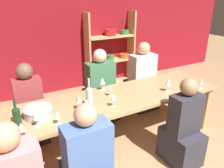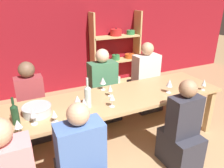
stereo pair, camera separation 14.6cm
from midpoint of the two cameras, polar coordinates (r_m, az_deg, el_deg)
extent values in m
cube|color=maroon|center=(4.71, -9.38, 14.55)|extent=(8.80, 0.06, 2.70)
cube|color=tan|center=(4.74, -4.15, 8.28)|extent=(0.04, 0.30, 1.64)
cube|color=tan|center=(5.24, 7.32, 9.50)|extent=(0.04, 0.30, 1.64)
cube|color=tan|center=(5.21, 1.76, 0.35)|extent=(1.11, 0.30, 0.04)
cylinder|color=#235BAD|center=(5.02, -1.97, 0.61)|extent=(0.19, 0.19, 0.14)
sphere|color=black|center=(5.00, -1.98, 1.49)|extent=(0.02, 0.02, 0.02)
cylinder|color=silver|center=(5.18, 1.77, 1.14)|extent=(0.23, 0.23, 0.12)
sphere|color=black|center=(5.15, 1.78, 1.88)|extent=(0.02, 0.02, 0.02)
cube|color=tan|center=(5.03, 1.83, 6.14)|extent=(1.11, 0.30, 0.04)
cylinder|color=red|center=(4.86, -2.05, 6.34)|extent=(0.17, 0.17, 0.09)
sphere|color=black|center=(4.84, -2.06, 7.00)|extent=(0.02, 0.02, 0.02)
cylinder|color=#338447|center=(5.01, 1.84, 6.96)|extent=(0.18, 0.18, 0.11)
sphere|color=black|center=(4.99, 1.85, 7.73)|extent=(0.02, 0.02, 0.02)
cylinder|color=#E0561E|center=(5.19, 5.49, 7.28)|extent=(0.23, 0.23, 0.09)
sphere|color=black|center=(5.17, 5.51, 7.91)|extent=(0.02, 0.02, 0.02)
cube|color=tan|center=(4.91, 1.91, 12.28)|extent=(1.11, 0.30, 0.04)
cylinder|color=red|center=(4.89, 1.92, 13.30)|extent=(0.25, 0.25, 0.14)
sphere|color=black|center=(4.88, 1.94, 14.26)|extent=(0.02, 0.02, 0.02)
cylinder|color=#338447|center=(5.07, 5.72, 13.28)|extent=(0.18, 0.18, 0.10)
sphere|color=black|center=(5.07, 5.75, 13.96)|extent=(0.02, 0.02, 0.02)
cube|color=tan|center=(2.85, 2.35, -3.87)|extent=(2.98, 0.81, 0.04)
cube|color=tan|center=(3.63, 25.05, -6.44)|extent=(0.08, 0.08, 0.68)
cube|color=tan|center=(3.04, -25.80, -12.28)|extent=(0.08, 0.08, 0.68)
cube|color=tan|center=(4.01, 18.08, -2.65)|extent=(0.08, 0.08, 0.68)
cylinder|color=#B7BABC|center=(2.54, -17.46, -6.56)|extent=(0.31, 0.31, 0.10)
torus|color=#B7BABC|center=(2.52, -17.59, -5.62)|extent=(0.32, 0.32, 0.01)
cylinder|color=#B2C6C1|center=(2.56, -4.70, -3.64)|extent=(0.08, 0.08, 0.24)
cone|color=#B2C6C1|center=(2.50, -4.79, -0.83)|extent=(0.08, 0.08, 0.04)
cylinder|color=#B2C6C1|center=(2.48, -4.84, 0.56)|extent=(0.03, 0.03, 0.09)
cylinder|color=#19381E|center=(2.41, -22.37, -7.69)|extent=(0.07, 0.07, 0.19)
cone|color=#19381E|center=(2.36, -22.77, -5.29)|extent=(0.07, 0.07, 0.03)
cylinder|color=#19381E|center=(2.34, -22.96, -4.12)|extent=(0.03, 0.03, 0.07)
cylinder|color=white|center=(2.37, -12.94, -9.70)|extent=(0.07, 0.07, 0.00)
cylinder|color=white|center=(2.35, -13.01, -9.02)|extent=(0.01, 0.01, 0.06)
cone|color=white|center=(2.31, -13.16, -7.51)|extent=(0.06, 0.06, 0.08)
cylinder|color=beige|center=(2.32, -13.12, -7.94)|extent=(0.03, 0.03, 0.03)
cylinder|color=white|center=(2.50, -5.53, -7.36)|extent=(0.06, 0.06, 0.00)
cylinder|color=white|center=(2.48, -5.57, -6.48)|extent=(0.01, 0.01, 0.08)
cone|color=white|center=(2.44, -5.65, -4.70)|extent=(0.07, 0.07, 0.09)
cylinder|color=maroon|center=(2.45, -5.63, -5.17)|extent=(0.04, 0.04, 0.04)
cylinder|color=white|center=(2.39, -17.94, -9.91)|extent=(0.07, 0.07, 0.00)
cylinder|color=white|center=(2.37, -18.07, -9.03)|extent=(0.01, 0.01, 0.08)
cone|color=white|center=(2.33, -18.33, -7.14)|extent=(0.07, 0.07, 0.10)
cylinder|color=maroon|center=(2.34, -18.25, -7.68)|extent=(0.04, 0.04, 0.04)
cylinder|color=white|center=(3.06, -1.00, -1.47)|extent=(0.07, 0.07, 0.00)
cylinder|color=white|center=(3.04, -1.01, -0.68)|extent=(0.01, 0.01, 0.09)
cone|color=white|center=(3.01, -1.02, 0.90)|extent=(0.08, 0.08, 0.09)
cylinder|color=maroon|center=(3.01, -1.01, 0.48)|extent=(0.05, 0.05, 0.04)
cylinder|color=white|center=(3.09, 15.86, -2.14)|extent=(0.07, 0.07, 0.00)
cylinder|color=white|center=(3.07, 15.95, -1.37)|extent=(0.01, 0.01, 0.09)
cone|color=white|center=(3.03, 16.13, 0.24)|extent=(0.08, 0.08, 0.10)
cylinder|color=maroon|center=(3.04, 16.08, -0.20)|extent=(0.05, 0.05, 0.04)
cylinder|color=white|center=(2.58, -7.28, -6.35)|extent=(0.07, 0.07, 0.00)
cylinder|color=white|center=(2.56, -7.33, -5.43)|extent=(0.01, 0.01, 0.09)
cone|color=white|center=(2.53, -7.42, -3.81)|extent=(0.07, 0.07, 0.07)
cylinder|color=beige|center=(2.53, -7.40, -4.17)|extent=(0.04, 0.04, 0.03)
cylinder|color=white|center=(3.33, 23.81, -1.43)|extent=(0.06, 0.06, 0.00)
cylinder|color=white|center=(3.32, 23.90, -0.90)|extent=(0.01, 0.01, 0.06)
cone|color=white|center=(3.29, 24.11, 0.35)|extent=(0.06, 0.06, 0.09)
cylinder|color=beige|center=(3.30, 24.04, -0.04)|extent=(0.03, 0.03, 0.04)
cylinder|color=white|center=(2.28, -21.29, -12.11)|extent=(0.07, 0.07, 0.00)
cylinder|color=white|center=(2.26, -21.42, -11.33)|extent=(0.01, 0.01, 0.07)
cone|color=white|center=(2.22, -21.70, -9.66)|extent=(0.08, 0.08, 0.08)
cylinder|color=white|center=(2.87, 0.97, -3.12)|extent=(0.06, 0.06, 0.00)
cylinder|color=white|center=(2.86, 0.98, -2.46)|extent=(0.01, 0.01, 0.07)
cone|color=white|center=(2.82, 0.99, -1.03)|extent=(0.06, 0.06, 0.09)
cylinder|color=white|center=(2.61, 1.61, -5.89)|extent=(0.07, 0.07, 0.00)
cylinder|color=white|center=(2.59, 1.62, -5.00)|extent=(0.01, 0.01, 0.09)
cone|color=white|center=(2.55, 1.64, -3.39)|extent=(0.07, 0.07, 0.07)
cylinder|color=beige|center=(2.56, 1.64, -3.76)|extent=(0.04, 0.04, 0.03)
cube|color=#2D2D38|center=(3.75, -1.23, -5.21)|extent=(0.45, 0.56, 0.46)
cube|color=#3D7551|center=(3.55, -1.29, 1.73)|extent=(0.45, 0.25, 0.51)
sphere|color=beige|center=(3.44, -1.35, 7.39)|extent=(0.22, 0.22, 0.22)
cube|color=#4C70B7|center=(1.98, -6.09, -16.23)|extent=(0.41, 0.23, 0.47)
sphere|color=tan|center=(1.79, -6.52, -7.82)|extent=(0.19, 0.19, 0.19)
cube|color=#2D2D38|center=(4.11, 9.50, -2.80)|extent=(0.45, 0.57, 0.48)
cube|color=silver|center=(3.93, 9.95, 3.80)|extent=(0.45, 0.25, 0.52)
sphere|color=tan|center=(3.83, 10.32, 9.05)|extent=(0.22, 0.22, 0.22)
cube|color=#2D2D38|center=(2.93, 18.66, -15.65)|extent=(0.37, 0.47, 0.43)
cube|color=#2D2D38|center=(2.68, 19.84, -7.89)|extent=(0.37, 0.21, 0.48)
sphere|color=#9E7556|center=(2.54, 20.84, -1.14)|extent=(0.20, 0.20, 0.20)
cube|color=#2D2D38|center=(3.41, -18.39, -9.56)|extent=(0.36, 0.46, 0.45)
cube|color=#99383D|center=(3.19, -19.39, -2.38)|extent=(0.36, 0.20, 0.48)
sphere|color=brown|center=(3.07, -20.20, 3.54)|extent=(0.21, 0.21, 0.21)
camera|label=1|loc=(0.07, -88.54, 0.60)|focal=35.00mm
camera|label=2|loc=(0.07, 91.46, -0.60)|focal=35.00mm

